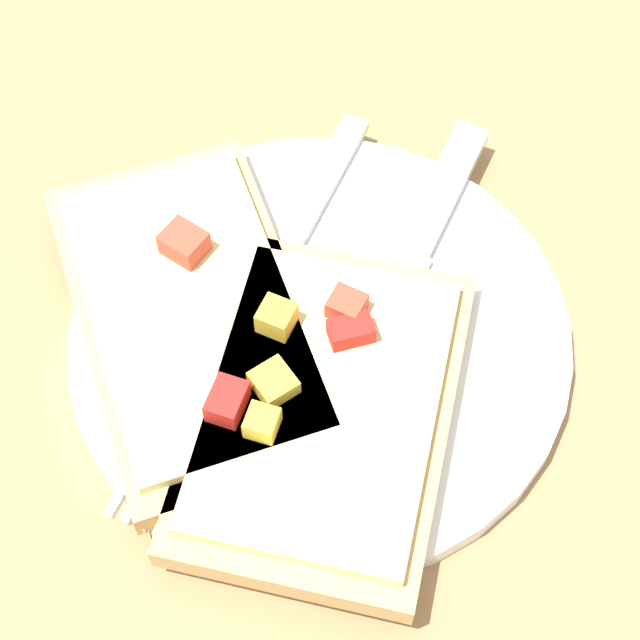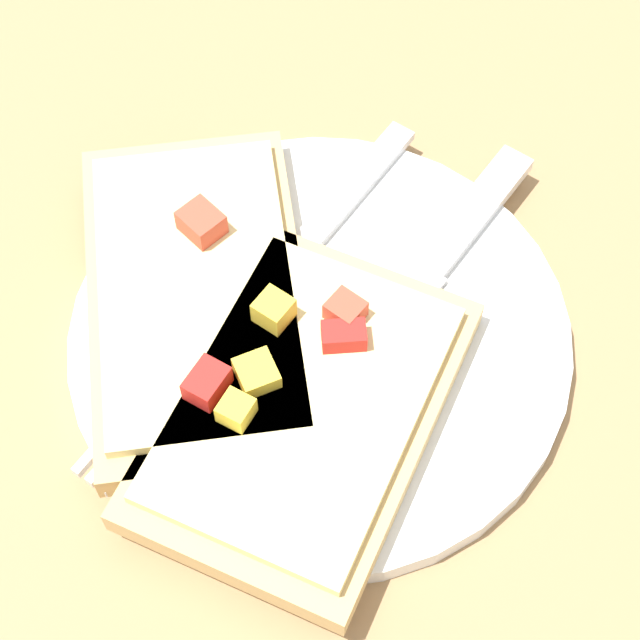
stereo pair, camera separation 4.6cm
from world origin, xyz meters
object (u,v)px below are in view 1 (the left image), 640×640
object	(u,v)px
pizza_slice_main	(324,409)
knife	(405,268)
plate	(320,338)
fork	(244,325)
pizza_slice_corner	(193,317)

from	to	relation	value
pizza_slice_main	knife	bearing A→B (deg)	166.64
plate	fork	bearing A→B (deg)	95.90
knife	pizza_slice_corner	size ratio (longest dim) A/B	1.08
knife	pizza_slice_main	bearing A→B (deg)	-1.91
plate	pizza_slice_main	bearing A→B (deg)	-168.55
fork	knife	xyz separation A→B (m)	(0.04, -0.07, 0.00)
plate	knife	distance (m)	0.05
plate	pizza_slice_main	xyz separation A→B (m)	(-0.04, -0.01, 0.02)
pizza_slice_main	pizza_slice_corner	distance (m)	0.07
pizza_slice_main	fork	bearing A→B (deg)	-129.03
fork	knife	distance (m)	0.08
knife	plate	bearing A→B (deg)	-25.77
plate	fork	distance (m)	0.03
fork	pizza_slice_main	world-z (taller)	pizza_slice_main
knife	pizza_slice_main	xyz separation A→B (m)	(-0.08, 0.02, 0.01)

